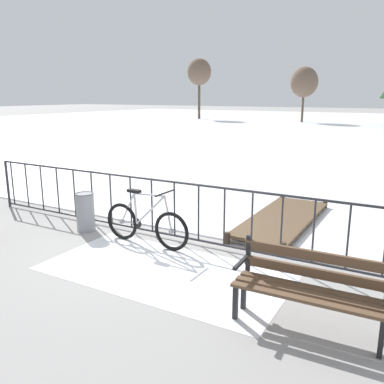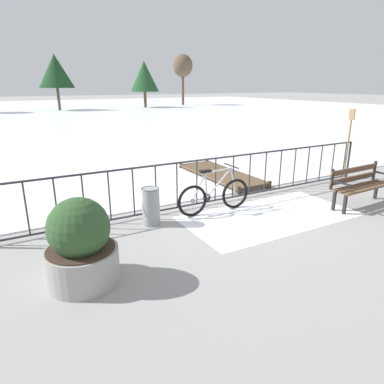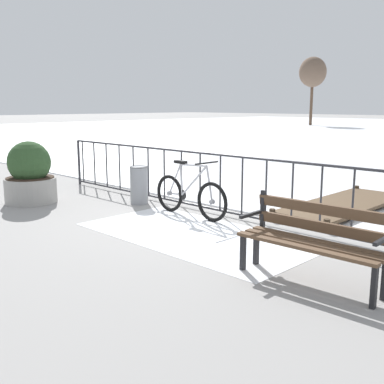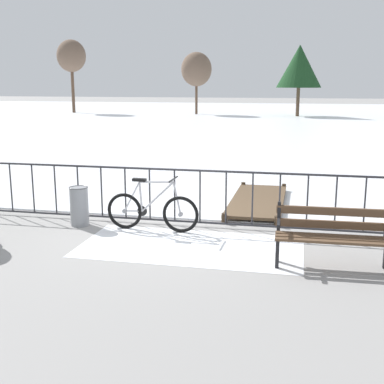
% 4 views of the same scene
% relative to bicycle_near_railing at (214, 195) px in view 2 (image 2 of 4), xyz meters
% --- Properties ---
extents(ground_plane, '(160.00, 160.00, 0.00)m').
position_rel_bicycle_near_railing_xyz_m(ground_plane, '(0.31, 0.44, -0.37)').
color(ground_plane, gray).
extents(frozen_pond, '(80.00, 56.00, 0.03)m').
position_rel_bicycle_near_railing_xyz_m(frozen_pond, '(0.31, 28.84, -0.35)').
color(frozen_pond, white).
rests_on(frozen_pond, ground).
extents(snow_patch, '(3.60, 1.84, 0.01)m').
position_rel_bicycle_near_railing_xyz_m(snow_patch, '(0.88, -0.76, -0.36)').
color(snow_patch, white).
rests_on(snow_patch, ground).
extents(railing_fence, '(9.06, 0.06, 1.07)m').
position_rel_bicycle_near_railing_xyz_m(railing_fence, '(0.31, 0.44, 0.19)').
color(railing_fence, '#2D2D33').
rests_on(railing_fence, ground).
extents(bicycle_near_railing, '(1.71, 0.52, 0.97)m').
position_rel_bicycle_near_railing_xyz_m(bicycle_near_railing, '(0.00, 0.00, 0.00)').
color(bicycle_near_railing, black).
rests_on(bicycle_near_railing, ground).
extents(park_bench, '(1.61, 0.53, 0.89)m').
position_rel_bicycle_near_railing_xyz_m(park_bench, '(3.05, -1.17, 0.14)').
color(park_bench, brown).
rests_on(park_bench, ground).
extents(planter_with_shrub, '(0.99, 0.99, 1.20)m').
position_rel_bicycle_near_railing_xyz_m(planter_with_shrub, '(-3.02, -1.38, 0.17)').
color(planter_with_shrub, '#9E9B96').
rests_on(planter_with_shrub, ground).
extents(trash_bin, '(0.35, 0.35, 0.73)m').
position_rel_bicycle_near_railing_xyz_m(trash_bin, '(-1.42, 0.04, 0.00)').
color(trash_bin, gray).
rests_on(trash_bin, ground).
extents(oar_upright, '(0.04, 0.16, 1.98)m').
position_rel_bicycle_near_railing_xyz_m(oar_upright, '(4.38, 0.21, 0.77)').
color(oar_upright, '#937047').
rests_on(oar_upright, ground).
extents(wooden_dock, '(1.10, 3.19, 0.20)m').
position_rel_bicycle_near_railing_xyz_m(wooden_dock, '(1.69, 2.28, -0.25)').
color(wooden_dock, brown).
rests_on(wooden_dock, ground).
extents(tree_far_west, '(3.19, 3.19, 5.07)m').
position_rel_bicycle_near_railing_xyz_m(tree_far_west, '(11.41, 32.31, 3.04)').
color(tree_far_west, brown).
rests_on(tree_far_west, ground).
extents(tree_east_mid, '(2.47, 2.47, 6.13)m').
position_rel_bicycle_near_railing_xyz_m(tree_east_mid, '(17.47, 34.55, 4.34)').
color(tree_east_mid, brown).
rests_on(tree_east_mid, ground).
extents(tree_far_east, '(3.45, 3.45, 5.43)m').
position_rel_bicycle_near_railing_xyz_m(tree_far_east, '(2.05, 32.48, 3.44)').
color(tree_far_east, brown).
rests_on(tree_far_east, ground).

